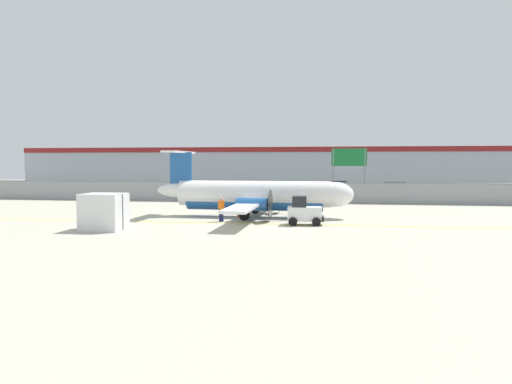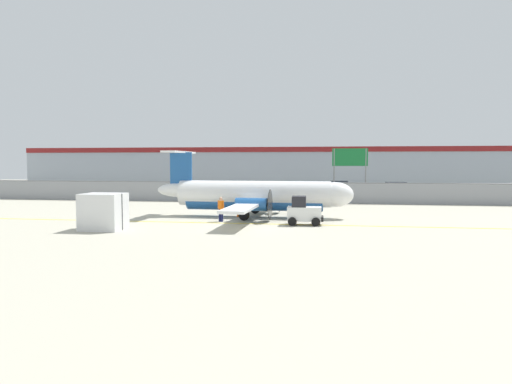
{
  "view_description": "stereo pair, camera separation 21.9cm",
  "coord_description": "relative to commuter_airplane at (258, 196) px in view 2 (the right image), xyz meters",
  "views": [
    {
      "loc": [
        4.99,
        -27.74,
        4.08
      ],
      "look_at": [
        -0.01,
        6.79,
        1.8
      ],
      "focal_mm": 32.0,
      "sensor_mm": 36.0,
      "label": 1
    },
    {
      "loc": [
        5.2,
        -27.71,
        4.08
      ],
      "look_at": [
        -0.01,
        6.79,
        1.8
      ],
      "focal_mm": 32.0,
      "sensor_mm": 36.0,
      "label": 2
    }
  ],
  "objects": [
    {
      "name": "traffic_cone_near_left",
      "position": [
        -2.37,
        1.96,
        -1.29
      ],
      "size": [
        0.36,
        0.36,
        0.64
      ],
      "color": "orange",
      "rests_on": "ground"
    },
    {
      "name": "parked_car_0",
      "position": [
        -12.87,
        18.29,
        -0.71
      ],
      "size": [
        4.28,
        2.16,
        1.58
      ],
      "rotation": [
        0.0,
        0.0,
        0.05
      ],
      "color": "navy",
      "rests_on": "parking_lot_strip"
    },
    {
      "name": "commuter_airplane",
      "position": [
        0.0,
        0.0,
        0.0
      ],
      "size": [
        14.9,
        16.04,
        4.92
      ],
      "rotation": [
        0.0,
        0.0,
        -0.03
      ],
      "color": "white",
      "rests_on": "ground"
    },
    {
      "name": "traffic_cone_far_left",
      "position": [
        3.25,
        -1.48,
        -1.29
      ],
      "size": [
        0.36,
        0.36,
        0.64
      ],
      "color": "orange",
      "rests_on": "ground"
    },
    {
      "name": "parking_lot_strip",
      "position": [
        -0.26,
        23.72,
        -1.54
      ],
      "size": [
        98.0,
        17.0,
        0.12
      ],
      "color": "#38383A",
      "rests_on": "ground"
    },
    {
      "name": "perimeter_fence",
      "position": [
        -0.26,
        12.22,
        -0.49
      ],
      "size": [
        98.0,
        0.1,
        2.1
      ],
      "color": "gray",
      "rests_on": "ground"
    },
    {
      "name": "parked_car_4",
      "position": [
        13.36,
        23.49,
        -0.71
      ],
      "size": [
        4.38,
        2.42,
        1.58
      ],
      "rotation": [
        0.0,
        0.0,
        3.27
      ],
      "color": "silver",
      "rests_on": "parking_lot_strip"
    },
    {
      "name": "baggage_tug",
      "position": [
        3.6,
        -3.82,
        -0.75
      ],
      "size": [
        2.35,
        1.41,
        1.88
      ],
      "rotation": [
        0.0,
        0.0,
        0.01
      ],
      "color": "silver",
      "rests_on": "ground"
    },
    {
      "name": "parked_car_1",
      "position": [
        -6.04,
        24.16,
        -0.71
      ],
      "size": [
        4.39,
        2.44,
        1.58
      ],
      "rotation": [
        0.0,
        0.0,
        3.01
      ],
      "color": "navy",
      "rests_on": "parking_lot_strip"
    },
    {
      "name": "traffic_cone_far_right",
      "position": [
        -1.43,
        -0.02,
        -1.29
      ],
      "size": [
        0.36,
        0.36,
        0.64
      ],
      "color": "orange",
      "rests_on": "ground"
    },
    {
      "name": "ground_crew_worker",
      "position": [
        -2.1,
        -3.04,
        -0.65
      ],
      "size": [
        0.52,
        0.46,
        1.7
      ],
      "rotation": [
        0.0,
        0.0,
        4.23
      ],
      "color": "#191E4C",
      "rests_on": "ground"
    },
    {
      "name": "parked_car_2",
      "position": [
        0.32,
        23.86,
        -0.71
      ],
      "size": [
        4.36,
        2.37,
        1.58
      ],
      "rotation": [
        0.0,
        0.0,
        0.11
      ],
      "color": "navy",
      "rests_on": "parking_lot_strip"
    },
    {
      "name": "background_building",
      "position": [
        -0.26,
        42.2,
        1.66
      ],
      "size": [
        91.0,
        8.1,
        6.5
      ],
      "color": "#A8B2BC",
      "rests_on": "ground"
    },
    {
      "name": "traffic_cone_near_right",
      "position": [
        4.45,
        -2.19,
        -1.29
      ],
      "size": [
        0.36,
        0.36,
        0.64
      ],
      "color": "orange",
      "rests_on": "ground"
    },
    {
      "name": "highway_sign",
      "position": [
        7.49,
        14.3,
        2.54
      ],
      "size": [
        3.6,
        0.14,
        5.5
      ],
      "color": "slate",
      "rests_on": "ground"
    },
    {
      "name": "parked_car_3",
      "position": [
        6.9,
        25.96,
        -0.71
      ],
      "size": [
        4.29,
        2.19,
        1.58
      ],
      "rotation": [
        0.0,
        0.0,
        -0.06
      ],
      "color": "slate",
      "rests_on": "parking_lot_strip"
    },
    {
      "name": "cargo_container",
      "position": [
        -8.28,
        -7.78,
        -0.5
      ],
      "size": [
        2.44,
        2.03,
        2.2
      ],
      "rotation": [
        0.0,
        0.0,
        -0.01
      ],
      "color": "silver",
      "rests_on": "ground"
    },
    {
      "name": "ground_plane",
      "position": [
        -0.26,
        -3.79,
        -1.6
      ],
      "size": [
        140.0,
        140.0,
        0.01
      ],
      "color": "#B2AD99"
    }
  ]
}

